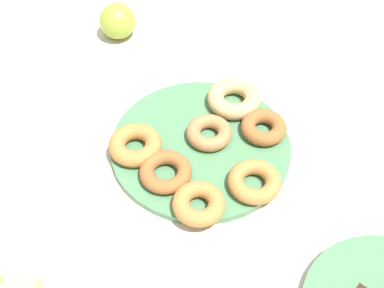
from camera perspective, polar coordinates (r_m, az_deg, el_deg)
The scene contains 10 objects.
ground_plane at distance 0.93m, azimuth 0.93°, elevation -0.49°, with size 2.40×2.40×0.00m, color beige.
donut_plate at distance 0.92m, azimuth 0.93°, elevation -0.24°, with size 0.31×0.31×0.01m, color #4C7F56.
donut_0 at distance 0.97m, azimuth 4.48°, elevation 4.83°, with size 0.10×0.10×0.03m, color tan.
donut_1 at distance 0.92m, azimuth 1.83°, elevation 1.20°, with size 0.08×0.08×0.02m, color #B27547.
donut_2 at distance 0.82m, azimuth 0.71°, elevation -6.35°, with size 0.08×0.08×0.03m, color #BC7A3D.
donut_3 at distance 0.93m, azimuth 7.61°, elevation 1.76°, with size 0.08×0.08×0.03m, color #995B2D.
donut_4 at distance 0.90m, azimuth -6.04°, elevation -0.10°, with size 0.09×0.09×0.03m, color #BC7A3D.
donut_5 at distance 0.86m, azimuth -2.81°, elevation -2.97°, with size 0.08×0.08×0.02m, color #995B2D.
donut_6 at distance 0.86m, azimuth 6.63°, elevation -3.98°, with size 0.09×0.09×0.03m, color #BC7A3D.
apple at distance 1.14m, azimuth -7.89°, elevation 12.81°, with size 0.07×0.07×0.07m, color #93AD38.
Camera 1 is at (-0.28, 0.52, 0.71)m, focal length 50.28 mm.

